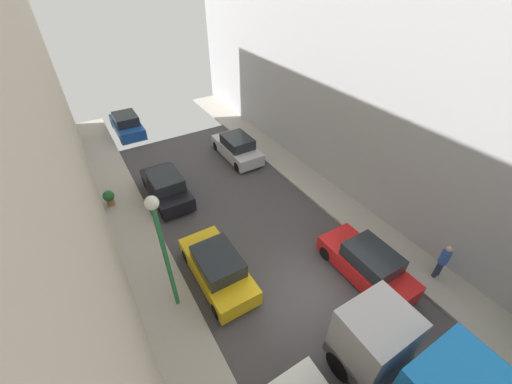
# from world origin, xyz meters

# --- Properties ---
(ground) EXTENTS (32.00, 32.00, 0.00)m
(ground) POSITION_xyz_m (0.00, 0.00, 0.00)
(ground) COLOR #423F42
(sidewalk_left) EXTENTS (2.00, 44.00, 0.15)m
(sidewalk_left) POSITION_xyz_m (-5.00, 0.00, 0.07)
(sidewalk_left) COLOR #A8A399
(sidewalk_left) RESTS_ON ground
(sidewalk_right) EXTENTS (2.00, 44.00, 0.15)m
(sidewalk_right) POSITION_xyz_m (5.00, 0.00, 0.07)
(sidewalk_right) COLOR #A8A399
(sidewalk_right) RESTS_ON ground
(parked_car_left_3) EXTENTS (1.78, 4.20, 1.57)m
(parked_car_left_3) POSITION_xyz_m (-2.70, 2.73, 0.72)
(parked_car_left_3) COLOR gold
(parked_car_left_3) RESTS_ON ground
(parked_car_left_4) EXTENTS (1.78, 4.20, 1.57)m
(parked_car_left_4) POSITION_xyz_m (-2.70, 9.23, 0.72)
(parked_car_left_4) COLOR black
(parked_car_left_4) RESTS_ON ground
(parked_car_left_5) EXTENTS (1.78, 4.20, 1.57)m
(parked_car_left_5) POSITION_xyz_m (-2.70, 18.38, 0.72)
(parked_car_left_5) COLOR #194799
(parked_car_left_5) RESTS_ON ground
(parked_car_right_1) EXTENTS (1.78, 4.20, 1.57)m
(parked_car_right_1) POSITION_xyz_m (2.70, -0.33, 0.72)
(parked_car_right_1) COLOR red
(parked_car_right_1) RESTS_ON ground
(parked_car_right_2) EXTENTS (1.78, 4.20, 1.57)m
(parked_car_right_2) POSITION_xyz_m (2.70, 11.03, 0.72)
(parked_car_right_2) COLOR silver
(parked_car_right_2) RESTS_ON ground
(pedestrian) EXTENTS (0.40, 0.36, 1.72)m
(pedestrian) POSITION_xyz_m (5.17, -1.96, 1.07)
(pedestrian) COLOR #2D334C
(pedestrian) RESTS_ON sidewalk_right
(potted_plant_3) EXTENTS (0.59, 0.59, 0.89)m
(potted_plant_3) POSITION_xyz_m (-5.59, 10.01, 0.66)
(potted_plant_3) COLOR brown
(potted_plant_3) RESTS_ON sidewalk_left
(lamp_post) EXTENTS (0.44, 0.44, 5.25)m
(lamp_post) POSITION_xyz_m (-4.60, 2.45, 3.63)
(lamp_post) COLOR #26723F
(lamp_post) RESTS_ON sidewalk_left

